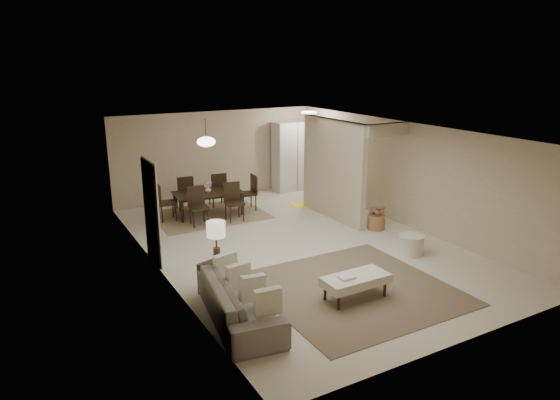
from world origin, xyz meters
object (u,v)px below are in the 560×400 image
wicker_basket (376,222)px  dining_table (209,204)px  side_table (218,279)px  ottoman_bench (356,280)px  round_pouf (411,245)px  sofa (240,301)px  pantry_cabinet (293,156)px

wicker_basket → dining_table: 4.28m
side_table → ottoman_bench: bearing=-33.8°
round_pouf → wicker_basket: size_ratio=1.26×
side_table → round_pouf: bearing=-3.7°
sofa → ottoman_bench: (2.01, -0.30, 0.01)m
side_table → dining_table: dining_table is taller
round_pouf → pantry_cabinet: bearing=84.5°
pantry_cabinet → dining_table: pantry_cabinet is taller
sofa → side_table: (0.05, 1.01, -0.05)m
pantry_cabinet → side_table: size_ratio=3.83×
ottoman_bench → dining_table: (-0.44, 5.59, -0.03)m
round_pouf → ottoman_bench: bearing=-155.2°
sofa → dining_table: bearing=-7.6°
side_table → dining_table: size_ratio=0.32×
pantry_cabinet → sofa: pantry_cabinet is taller
sofa → dining_table: (1.56, 5.29, -0.02)m
side_table → wicker_basket: side_table is taller
wicker_basket → sofa: bearing=-153.4°
round_pouf → dining_table: (-2.68, 4.56, 0.10)m
ottoman_bench → side_table: 2.35m
side_table → wicker_basket: 4.77m
ottoman_bench → round_pouf: (2.24, 1.03, -0.13)m
wicker_basket → dining_table: bearing=135.9°
pantry_cabinet → ottoman_bench: (-2.79, -6.81, -0.72)m
ottoman_bench → dining_table: 5.61m
dining_table → wicker_basket: bearing=-39.3°
wicker_basket → dining_table: (-3.07, 2.98, 0.13)m
sofa → round_pouf: 4.31m
pantry_cabinet → ottoman_bench: size_ratio=1.81×
round_pouf → dining_table: dining_table is taller
ottoman_bench → wicker_basket: (2.63, 2.62, -0.16)m
round_pouf → wicker_basket: round_pouf is taller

